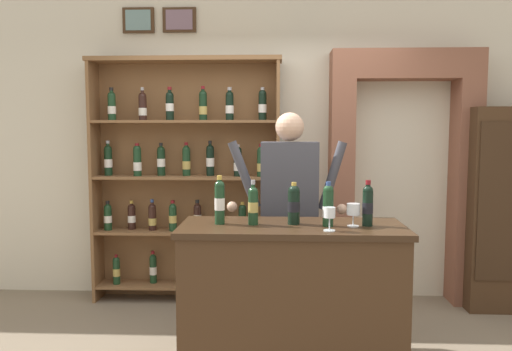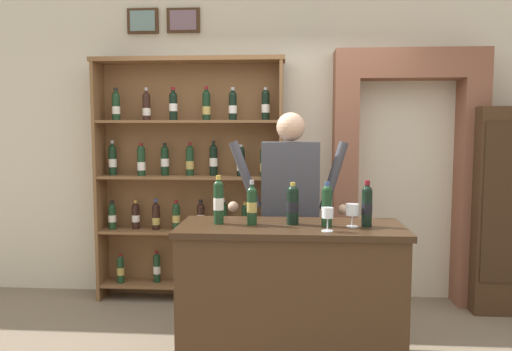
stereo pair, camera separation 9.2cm
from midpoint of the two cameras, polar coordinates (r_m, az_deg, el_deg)
name	(u,v)px [view 1 (the left image)]	position (r m, az deg, el deg)	size (l,w,h in m)	color
back_wall	(268,130)	(4.86, 0.80, 5.20)	(12.00, 0.19, 3.22)	beige
wine_shelf	(187,175)	(4.71, -8.50, 0.09)	(1.78, 0.30, 2.27)	brown
archway_doorway	(401,165)	(4.86, 15.74, 1.16)	(1.35, 0.45, 2.33)	brown
side_cabinet	(510,208)	(5.02, 26.63, -3.39)	(0.80, 0.46, 1.81)	#422B19
tasting_counter	(292,300)	(3.38, 3.29, -14.04)	(1.46, 0.61, 1.00)	#422B19
shopkeeper	(289,199)	(3.81, 3.14, -2.70)	(0.92, 0.22, 1.75)	#2D3347
tasting_bottle_rosso	(220,201)	(3.26, -5.00, -2.92)	(0.07, 0.07, 0.32)	#19381E
tasting_bottle_grappa	(253,204)	(3.24, -1.15, -3.33)	(0.07, 0.07, 0.29)	#19381E
tasting_bottle_super_tuscan	(294,204)	(3.25, 3.56, -3.24)	(0.08, 0.08, 0.28)	black
tasting_bottle_prosecco	(328,205)	(3.21, 7.47, -3.40)	(0.07, 0.07, 0.29)	#19381E
tasting_bottle_brunello	(368,204)	(3.26, 11.91, -3.26)	(0.07, 0.07, 0.30)	black
wine_glass_center	(330,214)	(3.06, 7.59, -4.44)	(0.07, 0.07, 0.15)	silver
wine_glass_left	(353,210)	(3.23, 10.30, -3.93)	(0.08, 0.08, 0.15)	silver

